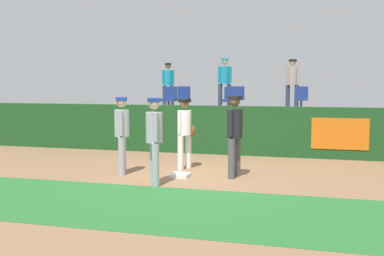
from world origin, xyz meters
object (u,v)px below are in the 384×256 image
spectator_capped (225,80)px  spectator_casual (168,82)px  player_coach_visitor (122,130)px  spectator_hooded (292,81)px  seat_back_left (183,96)px  seat_front_center (231,98)px  player_fielder_home (185,129)px  player_umpire (235,130)px  seat_back_right (301,97)px  player_runner_visitor (154,135)px  first_base (180,175)px  seat_front_left (169,98)px  seat_back_center (237,97)px

spectator_capped → spectator_casual: bearing=-16.5°
player_coach_visitor → spectator_casual: 8.00m
spectator_hooded → player_coach_visitor: bearing=75.3°
seat_back_left → seat_front_center: same height
player_fielder_home → player_coach_visitor: player_coach_visitor is taller
player_umpire → seat_back_right: (1.20, 6.43, 0.55)m
player_coach_visitor → player_runner_visitor: bearing=32.7°
spectator_casual → seat_front_center: bearing=119.8°
player_coach_visitor → first_base: bearing=71.5°
seat_back_right → seat_front_center: bearing=-140.0°
player_umpire → spectator_casual: size_ratio=1.03×
player_runner_visitor → spectator_capped: bearing=153.5°
seat_front_center → spectator_hooded: 3.16m
seat_back_left → first_base: bearing=-74.2°
seat_front_left → player_fielder_home: bearing=-66.9°
player_fielder_home → spectator_casual: 7.41m
player_fielder_home → player_coach_visitor: bearing=-29.1°
player_umpire → seat_back_center: 6.54m
player_umpire → spectator_casual: (-3.99, 7.51, 1.10)m
player_runner_visitor → player_coach_visitor: player_runner_visitor is taller
first_base → seat_back_left: size_ratio=0.48×
player_fielder_home → spectator_capped: size_ratio=0.90×
player_umpire → spectator_hooded: spectator_hooded is taller
player_fielder_home → spectator_capped: 6.51m
seat_back_right → spectator_capped: 2.96m
seat_back_left → spectator_hooded: spectator_hooded is taller
seat_back_left → spectator_casual: 1.52m
seat_back_left → spectator_casual: (-0.93, 1.07, 0.54)m
first_base → spectator_hooded: size_ratio=0.22×
player_fielder_home → spectator_hooded: 6.95m
player_coach_visitor → seat_front_center: bearing=143.6°
first_base → seat_back_left: seat_back_left is taller
seat_back_center → player_coach_visitor: bearing=-102.7°
player_runner_visitor → seat_back_center: 7.64m
player_umpire → spectator_capped: size_ratio=0.96×
player_fielder_home → seat_back_right: bearing=178.7°
seat_front_center → spectator_capped: (-0.68, 2.44, 0.62)m
player_fielder_home → seat_front_left: 4.34m
spectator_hooded → player_umpire: bearing=93.0°
player_runner_visitor → player_coach_visitor: 1.43m
first_base → seat_back_center: seat_back_center is taller
player_coach_visitor → seat_back_right: seat_back_right is taller
player_coach_visitor → seat_back_left: bearing=166.2°
seat_back_right → seat_front_left: size_ratio=1.00×
seat_back_center → seat_front_center: bearing=-87.1°
spectator_hooded → seat_front_left: bearing=43.1°
seat_back_left → seat_front_left: bearing=-88.5°
seat_back_left → seat_front_left: same height
player_fielder_home → seat_back_left: seat_back_left is taller
seat_front_center → spectator_casual: bearing=136.7°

